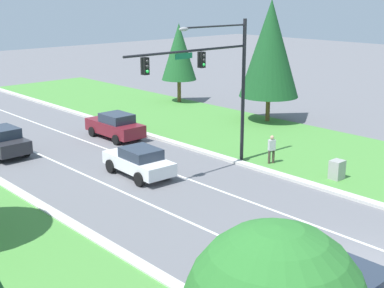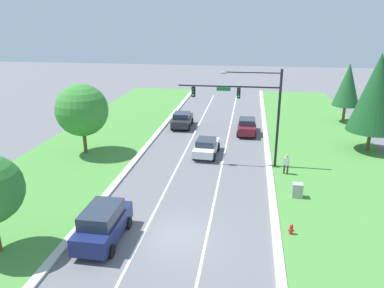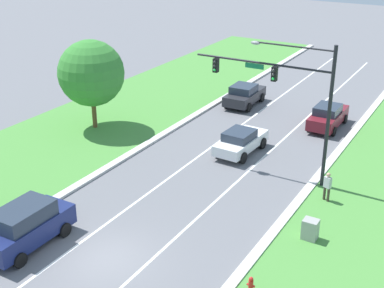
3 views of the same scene
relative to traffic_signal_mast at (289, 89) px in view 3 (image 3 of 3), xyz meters
name	(u,v)px [view 3 (image 3 of 3)]	position (x,y,z in m)	size (l,w,h in m)	color
ground_plane	(106,258)	(-3.83, -11.47, -5.32)	(160.00, 160.00, 0.00)	slate
curb_strip_left	(15,223)	(-9.48, -11.47, -5.25)	(0.50, 90.00, 0.15)	beige
lane_stripe_inner_left	(75,247)	(-5.63, -11.47, -5.32)	(0.14, 81.00, 0.01)	white
lane_stripe_inner_right	(139,271)	(-2.03, -11.47, -5.32)	(0.14, 81.00, 0.01)	white
traffic_signal_mast	(289,89)	(0.00, 0.00, 0.00)	(8.08, 0.41, 7.97)	black
charcoal_sedan	(244,95)	(-7.35, 10.49, -4.46)	(2.19, 4.46, 1.70)	#28282D
burgundy_sedan	(328,116)	(-0.15, 9.02, -4.47)	(1.99, 4.53, 1.70)	maroon
white_sedan	(241,141)	(-3.60, 1.87, -4.51)	(2.14, 4.46, 1.56)	white
navy_suv	(26,226)	(-7.57, -12.42, -4.28)	(2.10, 4.52, 2.03)	navy
utility_cabinet	(310,230)	(3.47, -5.52, -4.79)	(0.70, 0.60, 1.06)	#9E9E99
pedestrian	(327,186)	(3.03, -1.57, -4.39)	(0.44, 0.35, 1.69)	#42382D
fire_hydrant	(251,284)	(2.64, -10.32, -4.98)	(0.34, 0.20, 0.70)	red
oak_far_left_tree	(91,73)	(-14.41, 0.62, -1.30)	(4.58, 4.58, 6.32)	brown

